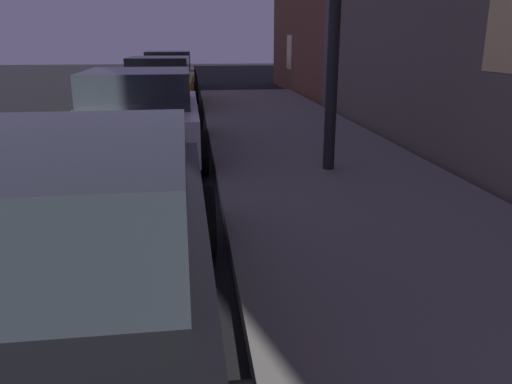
{
  "coord_description": "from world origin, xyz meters",
  "views": [
    {
      "loc": [
        3.71,
        -0.24,
        1.93
      ],
      "look_at": [
        4.01,
        2.17,
        1.19
      ],
      "focal_mm": 35.68,
      "sensor_mm": 36.0,
      "label": 1
    }
  ],
  "objects_px": {
    "car_white": "(140,115)",
    "car_yellow_cab": "(160,84)",
    "car_black": "(51,255)",
    "car_silver": "(169,71)"
  },
  "relations": [
    {
      "from": "car_white",
      "to": "car_yellow_cab",
      "type": "bearing_deg",
      "value": 90.0
    },
    {
      "from": "car_black",
      "to": "car_silver",
      "type": "relative_size",
      "value": 1.08
    },
    {
      "from": "car_black",
      "to": "car_white",
      "type": "relative_size",
      "value": 1.13
    },
    {
      "from": "car_black",
      "to": "car_white",
      "type": "height_order",
      "value": "same"
    },
    {
      "from": "car_black",
      "to": "car_silver",
      "type": "height_order",
      "value": "same"
    },
    {
      "from": "car_white",
      "to": "car_yellow_cab",
      "type": "relative_size",
      "value": 0.96
    },
    {
      "from": "car_black",
      "to": "car_silver",
      "type": "bearing_deg",
      "value": 90.0
    },
    {
      "from": "car_yellow_cab",
      "to": "car_silver",
      "type": "bearing_deg",
      "value": 90.0
    },
    {
      "from": "car_yellow_cab",
      "to": "car_black",
      "type": "bearing_deg",
      "value": -89.99
    },
    {
      "from": "car_yellow_cab",
      "to": "car_white",
      "type": "bearing_deg",
      "value": -90.0
    }
  ]
}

